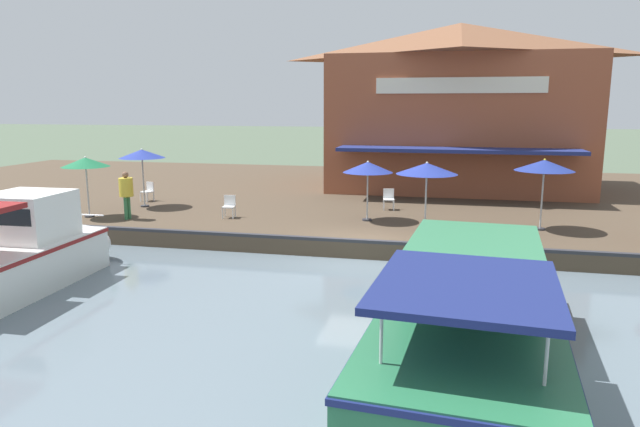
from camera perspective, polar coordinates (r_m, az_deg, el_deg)
name	(u,v)px	position (r m, az deg, el deg)	size (l,w,h in m)	color
ground_plane	(362,262)	(18.04, 4.25, -4.85)	(220.00, 220.00, 0.00)	#4C5B47
quay_deck	(395,198)	(28.67, 7.51, 1.57)	(22.00, 56.00, 0.60)	#4C3D2D
quay_edge_fender	(363,241)	(17.97, 4.33, -2.77)	(0.20, 50.40, 0.10)	#2D2D33
waterfront_restaurant	(458,105)	(30.96, 13.60, 10.47)	(10.42, 13.06, 8.35)	brown
patio_umbrella_by_entrance	(142,154)	(25.09, -17.38, 5.70)	(1.89, 1.89, 2.47)	#B7B7B7
patio_umbrella_mid_patio_left	(85,162)	(23.46, -22.40, 4.75)	(1.77, 1.77, 2.34)	#B7B7B7
patio_umbrella_mid_patio_right	(427,169)	(19.64, 10.64, 4.43)	(2.08, 2.08, 2.38)	#B7B7B7
patio_umbrella_far_corner	(544,166)	(20.86, 21.53, 4.48)	(1.98, 1.98, 2.47)	#B7B7B7
patio_umbrella_back_row	(368,167)	(21.11, 4.80, 4.62)	(1.84, 1.84, 2.24)	#B7B7B7
cafe_chair_mid_patio	(148,190)	(26.78, -16.81, 2.23)	(0.56, 0.56, 0.85)	white
cafe_chair_back_row_seat	(389,198)	(23.70, 6.88, 1.55)	(0.50, 0.50, 0.85)	white
cafe_chair_far_corner_seat	(229,205)	(22.11, -9.07, 0.82)	(0.50, 0.50, 0.85)	white
person_at_quay_edge	(126,189)	(22.59, -18.82, 2.32)	(0.51, 0.51, 1.81)	#337547
motorboat_far_downstream	(471,305)	(12.11, 14.88, -8.87)	(9.58, 3.87, 2.13)	#287047
motorboat_nearest_quay	(24,253)	(17.27, -27.52, -3.54)	(6.63, 2.57, 2.46)	white
tree_upstream_bank	(479,102)	(34.86, 15.66, 10.70)	(3.44, 3.28, 6.18)	brown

